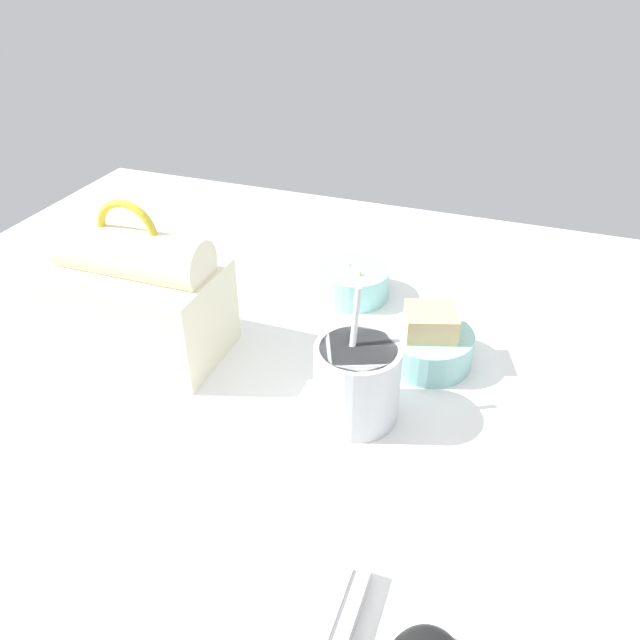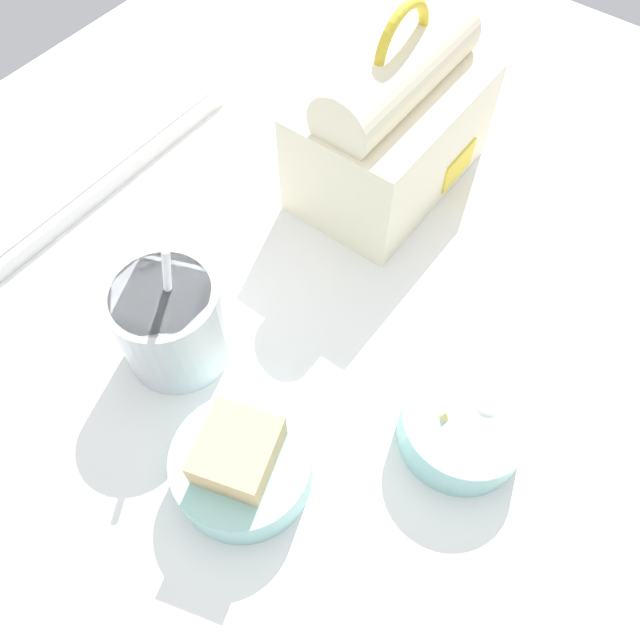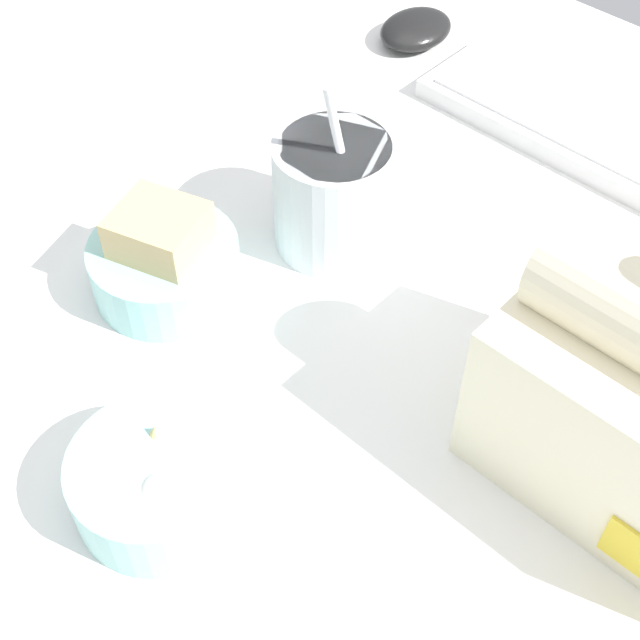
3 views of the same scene
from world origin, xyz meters
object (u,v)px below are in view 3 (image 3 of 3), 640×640
(bento_bowl_sandwich, at_px, (165,261))
(soup_cup, at_px, (335,192))
(bento_bowl_snacks, at_px, (157,479))
(computer_mouse, at_px, (416,29))
(keyboard, at_px, (611,141))

(bento_bowl_sandwich, bearing_deg, soup_cup, 66.31)
(soup_cup, bearing_deg, bento_bowl_snacks, -71.93)
(computer_mouse, bearing_deg, soup_cup, -63.38)
(computer_mouse, bearing_deg, bento_bowl_snacks, -67.35)
(bento_bowl_snacks, relative_size, computer_mouse, 1.29)
(bento_bowl_sandwich, height_order, computer_mouse, bento_bowl_sandwich)
(keyboard, xyz_separation_m, soup_cup, (-0.11, -0.26, 0.04))
(soup_cup, height_order, bento_bowl_sandwich, soup_cup)
(soup_cup, distance_m, bento_bowl_sandwich, 0.15)
(keyboard, height_order, bento_bowl_sandwich, bento_bowl_sandwich)
(keyboard, distance_m, soup_cup, 0.29)
(keyboard, xyz_separation_m, computer_mouse, (-0.25, 0.02, 0.00))
(bento_bowl_sandwich, xyz_separation_m, bento_bowl_snacks, (0.14, -0.13, -0.00))
(bento_bowl_snacks, distance_m, computer_mouse, 0.59)
(bento_bowl_snacks, bearing_deg, keyboard, 87.57)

